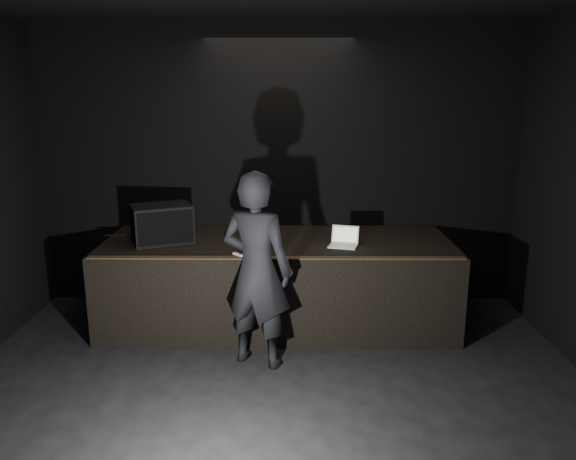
{
  "coord_description": "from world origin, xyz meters",
  "views": [
    {
      "loc": [
        0.16,
        -3.54,
        2.69
      ],
      "look_at": [
        0.12,
        2.3,
        1.23
      ],
      "focal_mm": 35.0,
      "sensor_mm": 36.0,
      "label": 1
    }
  ],
  "objects_px": {
    "laptop": "(344,241)",
    "beer_can": "(244,235)",
    "person": "(256,270)",
    "stage_riser": "(278,281)",
    "stage_monitor": "(162,224)"
  },
  "relations": [
    {
      "from": "laptop",
      "to": "beer_can",
      "type": "height_order",
      "value": "laptop"
    },
    {
      "from": "beer_can",
      "to": "person",
      "type": "xyz_separation_m",
      "value": [
        0.2,
        -0.95,
        -0.11
      ]
    },
    {
      "from": "laptop",
      "to": "person",
      "type": "relative_size",
      "value": 0.19
    },
    {
      "from": "stage_monitor",
      "to": "beer_can",
      "type": "bearing_deg",
      "value": -23.59
    },
    {
      "from": "stage_riser",
      "to": "beer_can",
      "type": "height_order",
      "value": "beer_can"
    },
    {
      "from": "person",
      "to": "stage_riser",
      "type": "bearing_deg",
      "value": -78.5
    },
    {
      "from": "stage_riser",
      "to": "stage_monitor",
      "type": "xyz_separation_m",
      "value": [
        -1.31,
        -0.09,
        0.72
      ]
    },
    {
      "from": "stage_riser",
      "to": "stage_monitor",
      "type": "distance_m",
      "value": 1.5
    },
    {
      "from": "person",
      "to": "beer_can",
      "type": "bearing_deg",
      "value": -56.73
    },
    {
      "from": "stage_monitor",
      "to": "person",
      "type": "bearing_deg",
      "value": -63.34
    },
    {
      "from": "person",
      "to": "laptop",
      "type": "bearing_deg",
      "value": -116.47
    },
    {
      "from": "stage_monitor",
      "to": "stage_riser",
      "type": "bearing_deg",
      "value": -19.06
    },
    {
      "from": "beer_can",
      "to": "laptop",
      "type": "bearing_deg",
      "value": -5.72
    },
    {
      "from": "stage_riser",
      "to": "laptop",
      "type": "height_order",
      "value": "laptop"
    },
    {
      "from": "stage_riser",
      "to": "laptop",
      "type": "xyz_separation_m",
      "value": [
        0.75,
        -0.21,
        0.55
      ]
    }
  ]
}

